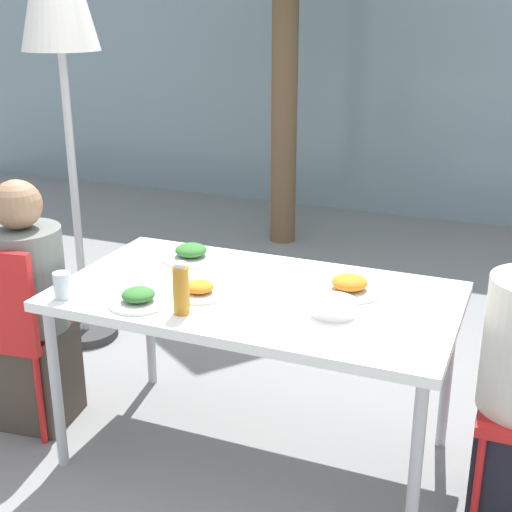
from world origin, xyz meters
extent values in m
plane|color=gray|center=(0.00, 0.00, 0.00)|extent=(24.00, 24.00, 0.00)
cube|color=gray|center=(0.00, 3.95, 1.50)|extent=(10.00, 0.20, 3.00)
cube|color=white|center=(0.00, 0.00, 0.73)|extent=(1.57, 0.86, 0.04)
cylinder|color=#B7B7B7|center=(-0.72, -0.37, 0.36)|extent=(0.04, 0.04, 0.71)
cylinder|color=#B7B7B7|center=(0.72, -0.37, 0.36)|extent=(0.04, 0.04, 0.71)
cylinder|color=#B7B7B7|center=(-0.72, 0.37, 0.36)|extent=(0.04, 0.04, 0.71)
cylinder|color=#B7B7B7|center=(0.72, 0.37, 0.36)|extent=(0.04, 0.04, 0.71)
cube|color=red|center=(-1.08, -0.13, 0.45)|extent=(0.44, 0.44, 0.04)
cylinder|color=red|center=(-1.27, 0.02, 0.21)|extent=(0.03, 0.03, 0.43)
cylinder|color=red|center=(-0.93, 0.06, 0.21)|extent=(0.03, 0.03, 0.43)
cylinder|color=red|center=(-0.89, -0.28, 0.21)|extent=(0.03, 0.03, 0.43)
cube|color=#473D33|center=(-1.03, -0.12, 0.23)|extent=(0.34, 0.34, 0.47)
cylinder|color=slate|center=(-1.03, -0.12, 0.70)|extent=(0.34, 0.34, 0.46)
sphere|color=#9E7556|center=(-1.03, -0.12, 1.03)|extent=(0.21, 0.21, 0.21)
cylinder|color=red|center=(0.91, -0.16, 0.21)|extent=(0.03, 0.03, 0.43)
cylinder|color=red|center=(0.91, 0.18, 0.21)|extent=(0.03, 0.03, 0.43)
cylinder|color=#333333|center=(-1.34, 0.68, 0.03)|extent=(0.36, 0.36, 0.05)
cylinder|color=#BCBCBC|center=(-1.34, 0.68, 1.21)|extent=(0.04, 0.04, 2.41)
cylinder|color=white|center=(-0.19, -0.12, 0.76)|extent=(0.20, 0.20, 0.01)
ellipsoid|color=orange|center=(-0.19, -0.12, 0.79)|extent=(0.11, 0.11, 0.04)
cylinder|color=white|center=(-0.36, -0.28, 0.76)|extent=(0.23, 0.23, 0.01)
ellipsoid|color=#33702D|center=(-0.36, -0.28, 0.79)|extent=(0.13, 0.13, 0.05)
cylinder|color=white|center=(-0.41, 0.24, 0.76)|extent=(0.26, 0.26, 0.01)
ellipsoid|color=#33702D|center=(-0.41, 0.24, 0.80)|extent=(0.14, 0.14, 0.06)
cylinder|color=white|center=(0.34, 0.13, 0.76)|extent=(0.26, 0.26, 0.01)
ellipsoid|color=orange|center=(0.34, 0.13, 0.80)|extent=(0.14, 0.14, 0.06)
cylinder|color=#B7751E|center=(-0.17, -0.29, 0.84)|extent=(0.06, 0.06, 0.18)
cylinder|color=white|center=(-0.17, -0.29, 0.94)|extent=(0.04, 0.04, 0.02)
cylinder|color=silver|center=(-0.67, -0.34, 0.81)|extent=(0.07, 0.07, 0.10)
cylinder|color=white|center=(0.34, -0.09, 0.78)|extent=(0.16, 0.16, 0.06)
cylinder|color=brown|center=(-0.90, 2.78, 1.09)|extent=(0.20, 0.20, 2.18)
camera|label=1|loc=(0.98, -2.40, 1.83)|focal=50.00mm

